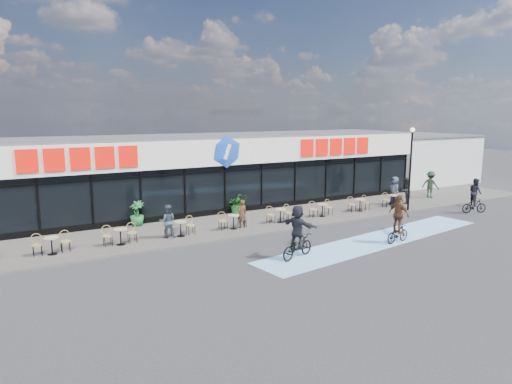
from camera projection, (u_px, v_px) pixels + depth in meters
ground at (291, 244)px, 21.13m from camera, size 120.00×120.00×0.00m
sidewalk at (245, 223)px, 24.97m from camera, size 44.00×5.00×0.10m
bike_lane at (378, 240)px, 21.81m from camera, size 14.17×4.13×0.01m
building at (205, 171)px, 29.22m from camera, size 30.60×6.57×4.75m
neighbour_building at (414, 158)px, 40.21m from camera, size 9.20×7.20×4.11m
lamp_post at (411, 161)px, 27.56m from camera, size 0.28×0.28×5.04m
bistro_set_1 at (51, 243)px, 19.30m from camera, size 1.54×0.62×0.90m
bistro_set_2 at (120, 234)px, 20.70m from camera, size 1.54×0.62×0.90m
bistro_set_3 at (180, 227)px, 22.11m from camera, size 1.54×0.62×0.90m
bistro_set_4 at (233, 220)px, 23.51m from camera, size 1.54×0.62×0.90m
bistro_set_5 at (279, 214)px, 24.91m from camera, size 1.54×0.62×0.90m
bistro_set_6 at (321, 208)px, 26.31m from camera, size 1.54×0.62×0.90m
bistro_set_7 at (359, 204)px, 27.72m from camera, size 1.54×0.62×0.90m
bistro_set_8 at (393, 199)px, 29.12m from camera, size 1.54×0.62×0.90m
potted_plant_left at (137, 213)px, 24.06m from camera, size 1.05×1.05×1.33m
potted_plant_mid at (235, 204)px, 27.03m from camera, size 1.09×1.19×1.12m
potted_plant_right at (239, 203)px, 27.11m from camera, size 1.32×1.25×1.17m
patron_left at (242, 214)px, 23.64m from camera, size 0.55×0.37×1.48m
patron_right at (167, 221)px, 21.75m from camera, size 0.92×0.81×1.61m
pedestrian_a at (394, 191)px, 29.60m from camera, size 0.84×1.04×1.84m
pedestrian_b at (430, 184)px, 32.00m from camera, size 1.02×1.36×1.87m
pedestrian_c at (406, 191)px, 29.83m from camera, size 1.06×0.97×1.75m
cyclist_a at (398, 222)px, 21.20m from camera, size 1.53×1.12×2.29m
cyclist_b at (475, 198)px, 27.49m from camera, size 1.59×1.00×2.14m
cyclist_c at (297, 235)px, 18.96m from camera, size 2.03×1.76×2.26m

